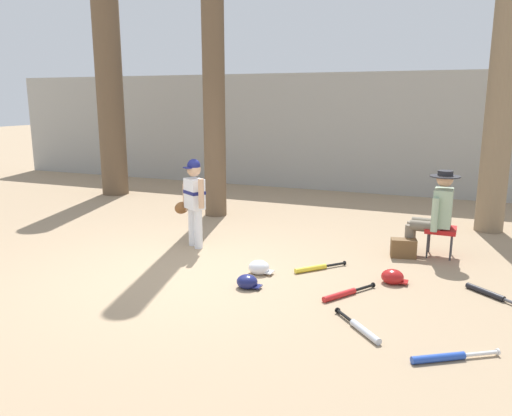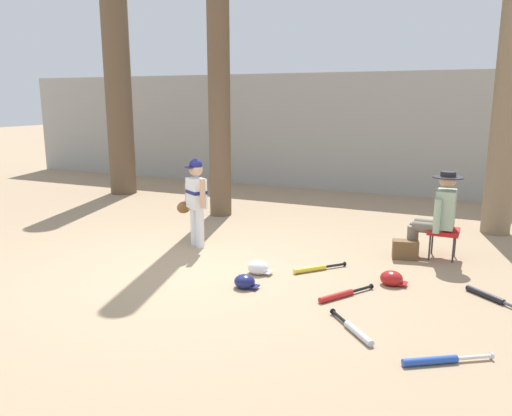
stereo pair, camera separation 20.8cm
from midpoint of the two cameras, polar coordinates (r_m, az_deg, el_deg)
ground_plane at (r=6.45m, az=-8.43°, el=-7.32°), size 60.00×60.00×0.00m
concrete_back_wall at (r=12.16m, az=7.28°, el=8.51°), size 18.00×0.36×2.73m
tree_near_player at (r=9.32m, az=-5.54°, el=17.08°), size 0.63×0.63×6.54m
tree_behind_spectator at (r=8.92m, az=25.55°, el=12.60°), size 0.65×0.65×5.40m
young_ballplayer at (r=7.38m, az=-7.88°, el=1.20°), size 0.60×0.37×1.31m
folding_stool at (r=7.37m, az=19.42°, el=-2.45°), size 0.41×0.41×0.41m
seated_spectator at (r=7.31m, az=18.81°, el=-0.29°), size 0.67×0.53×1.20m
handbag_beside_stool at (r=7.22m, az=15.55°, el=-4.41°), size 0.37×0.25×0.26m
tree_far_left at (r=11.88m, az=-16.65°, el=11.43°), size 0.81×0.81×4.91m
bat_blue_youth at (r=4.64m, az=19.38°, el=-15.65°), size 0.71×0.48×0.07m
bat_red_barrel at (r=5.72m, az=8.84°, el=-9.58°), size 0.47×0.69×0.07m
bat_aluminum_silver at (r=4.94m, az=10.66°, el=-13.31°), size 0.55×0.59×0.07m
bat_black_composite at (r=6.18m, az=24.08°, el=-8.87°), size 0.66×0.57×0.07m
bat_yellow_trainer at (r=6.50m, az=5.74°, el=-6.77°), size 0.55×0.60×0.07m
batting_helmet_white at (r=6.35m, az=-0.58°, el=-6.75°), size 0.32×0.24×0.18m
batting_helmet_red at (r=6.22m, az=14.28°, el=-7.57°), size 0.31×0.24×0.18m
batting_helmet_navy at (r=5.90m, az=-2.01°, el=-8.35°), size 0.29×0.23×0.17m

